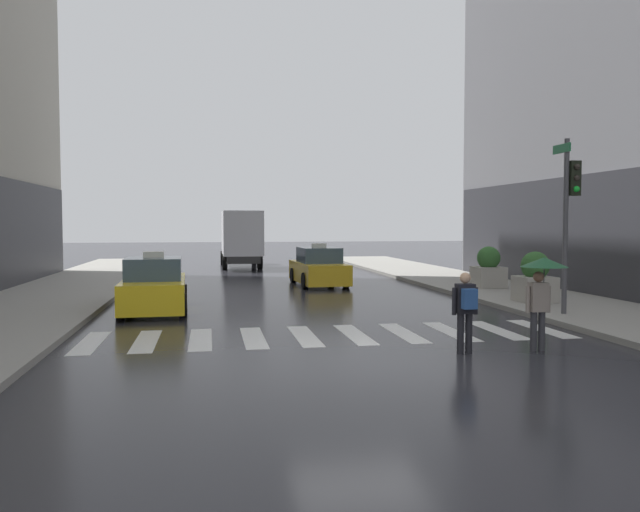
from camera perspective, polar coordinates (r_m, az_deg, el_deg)
The scene contains 10 objects.
ground_plane at distance 12.03m, azimuth 3.66°, elevation -9.69°, with size 160.00×160.00×0.00m, color #26262B.
crosswalk_markings at distance 14.90m, azimuth 0.91°, elevation -7.20°, with size 11.30×2.80×0.01m.
traffic_light_pole at distance 18.55m, azimuth 21.72°, elevation 4.68°, with size 0.44×0.84×4.80m.
taxi_lead at distance 19.54m, azimuth -14.84°, elevation -2.75°, with size 2.04×4.59×1.80m.
taxi_second at distance 26.82m, azimuth -0.13°, elevation -1.13°, with size 2.07×4.61×1.80m.
box_truck at distance 37.63m, azimuth -7.21°, elevation 1.73°, with size 2.30×7.55×3.35m.
pedestrian_with_umbrella at distance 13.71m, azimuth 19.52°, elevation -1.88°, with size 0.96×0.96×1.94m.
pedestrian_with_backpack at distance 13.00m, azimuth 13.10°, elevation -4.46°, with size 0.55×0.43×1.65m.
planter_near_corner at distance 21.14m, azimuth 18.95°, elevation -1.98°, with size 1.10×1.10×1.60m.
planter_mid_block at distance 25.37m, azimuth 15.06°, elevation -1.13°, with size 1.10×1.10×1.60m.
Camera 1 is at (-2.79, -11.40, 2.63)m, focal length 35.21 mm.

